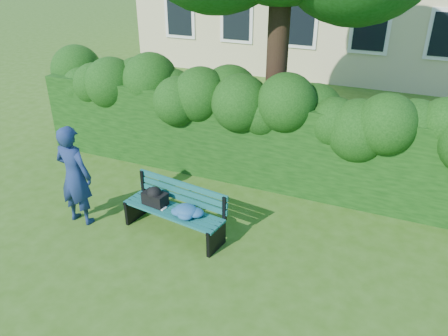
% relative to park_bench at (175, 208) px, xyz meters
% --- Properties ---
extents(ground, '(80.00, 80.00, 0.00)m').
position_rel_park_bench_xyz_m(ground, '(0.52, 0.30, -0.50)').
color(ground, '#305713').
rests_on(ground, ground).
extents(hedge, '(10.00, 1.00, 1.80)m').
position_rel_park_bench_xyz_m(hedge, '(0.52, 2.50, 0.40)').
color(hedge, black).
rests_on(hedge, ground).
extents(park_bench, '(1.90, 0.81, 0.89)m').
position_rel_park_bench_xyz_m(park_bench, '(0.00, 0.00, 0.00)').
color(park_bench, '#10534C').
rests_on(park_bench, ground).
extents(man_reading, '(0.68, 0.45, 1.84)m').
position_rel_park_bench_xyz_m(man_reading, '(-1.76, -0.36, 0.42)').
color(man_reading, navy).
rests_on(man_reading, ground).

